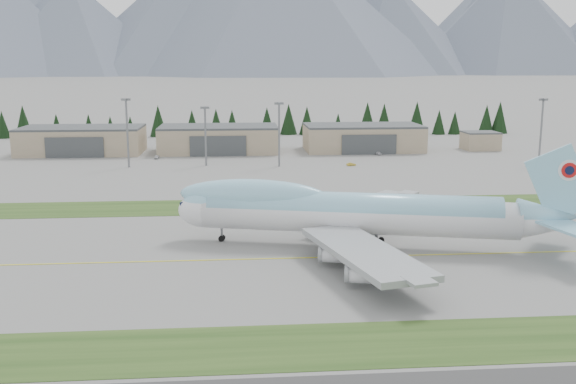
{
  "coord_description": "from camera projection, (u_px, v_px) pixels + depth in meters",
  "views": [
    {
      "loc": [
        -7.83,
        -114.22,
        35.49
      ],
      "look_at": [
        3.29,
        23.05,
        8.0
      ],
      "focal_mm": 40.0,
      "sensor_mm": 36.0,
      "label": 1
    }
  ],
  "objects": [
    {
      "name": "grass_strip_far",
      "position": [
        268.0,
        206.0,
        163.19
      ],
      "size": [
        400.0,
        18.0,
        0.08
      ],
      "primitive_type": "cube",
      "color": "#254318",
      "rests_on": "ground"
    },
    {
      "name": "taxiway_line_main",
      "position": [
        280.0,
        259.0,
        119.21
      ],
      "size": [
        400.0,
        0.4,
        0.02
      ],
      "primitive_type": "cube",
      "color": "yellow",
      "rests_on": "ground"
    },
    {
      "name": "hangar_left",
      "position": [
        82.0,
        140.0,
        259.13
      ],
      "size": [
        48.0,
        26.6,
        10.8
      ],
      "color": "gray",
      "rests_on": "ground"
    },
    {
      "name": "service_vehicle_b",
      "position": [
        351.0,
        166.0,
        228.17
      ],
      "size": [
        3.54,
        1.91,
        1.11
      ],
      "primitive_type": "imported",
      "rotation": [
        0.0,
        0.0,
        1.8
      ],
      "color": "gold",
      "rests_on": "ground"
    },
    {
      "name": "boeing_747_freighter",
      "position": [
        353.0,
        212.0,
        125.57
      ],
      "size": [
        81.33,
        68.07,
        21.37
      ],
      "rotation": [
        0.0,
        0.0,
        -0.24
      ],
      "color": "white",
      "rests_on": "ground"
    },
    {
      "name": "mountain_ridge_front",
      "position": [
        182.0,
        7.0,
        2177.52
      ],
      "size": [
        4227.08,
        1171.89,
        513.36
      ],
      "color": "#4F5A6A",
      "rests_on": "ground"
    },
    {
      "name": "service_vehicle_a",
      "position": [
        157.0,
        159.0,
        244.97
      ],
      "size": [
        1.91,
        4.11,
        1.36
      ],
      "primitive_type": "imported",
      "rotation": [
        0.0,
        0.0,
        -0.08
      ],
      "color": "#B9B9BB",
      "rests_on": "ground"
    },
    {
      "name": "control_shed",
      "position": [
        480.0,
        141.0,
        270.65
      ],
      "size": [
        14.0,
        12.0,
        7.6
      ],
      "color": "gray",
      "rests_on": "ground"
    },
    {
      "name": "ground",
      "position": [
        280.0,
        259.0,
        119.21
      ],
      "size": [
        7000.0,
        7000.0,
        0.0
      ],
      "primitive_type": "plane",
      "color": "slate",
      "rests_on": "ground"
    },
    {
      "name": "service_vehicle_c",
      "position": [
        378.0,
        155.0,
        256.07
      ],
      "size": [
        2.6,
        4.34,
        1.18
      ],
      "primitive_type": "imported",
      "rotation": [
        0.0,
        0.0,
        0.25
      ],
      "color": "#BCBCC1",
      "rests_on": "ground"
    },
    {
      "name": "hangar_right",
      "position": [
        363.0,
        137.0,
        268.23
      ],
      "size": [
        48.0,
        26.6,
        10.8
      ],
      "color": "gray",
      "rests_on": "ground"
    },
    {
      "name": "hangar_center",
      "position": [
        219.0,
        139.0,
        263.48
      ],
      "size": [
        48.0,
        26.6,
        10.8
      ],
      "color": "gray",
      "rests_on": "ground"
    },
    {
      "name": "mountain_ridge_rear",
      "position": [
        267.0,
        16.0,
        2915.84
      ],
      "size": [
        4405.84,
        1078.61,
        539.3
      ],
      "color": "#4F5A6A",
      "rests_on": "ground"
    },
    {
      "name": "conifer_belt",
      "position": [
        283.0,
        121.0,
        325.85
      ],
      "size": [
        274.28,
        14.61,
        16.8
      ],
      "color": "black",
      "rests_on": "ground"
    },
    {
      "name": "floodlight_masts",
      "position": [
        234.0,
        122.0,
        223.15
      ],
      "size": [
        196.0,
        8.77,
        23.97
      ],
      "color": "slate",
      "rests_on": "ground"
    },
    {
      "name": "grass_strip_near",
      "position": [
        301.0,
        346.0,
        82.06
      ],
      "size": [
        400.0,
        14.0,
        0.08
      ],
      "primitive_type": "cube",
      "color": "#254318",
      "rests_on": "ground"
    }
  ]
}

